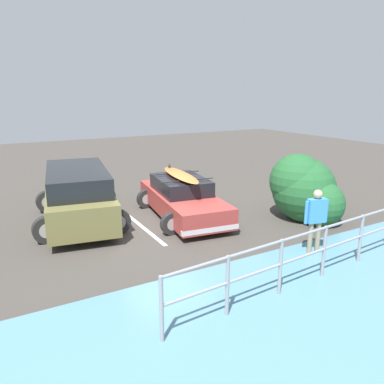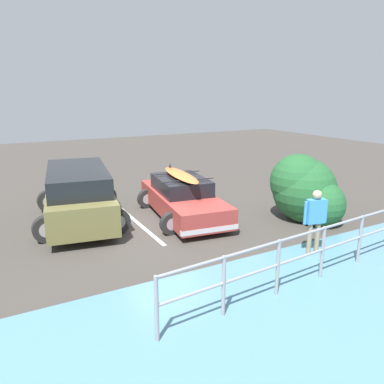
{
  "view_description": "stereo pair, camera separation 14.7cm",
  "coord_description": "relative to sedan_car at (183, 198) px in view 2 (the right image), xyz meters",
  "views": [
    {
      "loc": [
        4.63,
        9.93,
        3.86
      ],
      "look_at": [
        -0.66,
        0.47,
        0.95
      ],
      "focal_mm": 35.0,
      "sensor_mm": 36.0,
      "label": 1
    },
    {
      "loc": [
        4.51,
        10.0,
        3.86
      ],
      "look_at": [
        -0.66,
        0.47,
        0.95
      ],
      "focal_mm": 35.0,
      "sensor_mm": 36.0,
      "label": 2
    }
  ],
  "objects": [
    {
      "name": "bush_near_left",
      "position": [
        -3.23,
        2.05,
        0.32
      ],
      "size": [
        2.04,
        2.34,
        2.12
      ],
      "color": "#4C3828",
      "rests_on": "ground"
    },
    {
      "name": "ground_plane",
      "position": [
        0.66,
        0.17,
        -0.61
      ],
      "size": [
        44.0,
        44.0,
        0.02
      ],
      "primitive_type": "cube",
      "color": "#423D38",
      "rests_on": "ground"
    },
    {
      "name": "parking_stripe",
      "position": [
        1.5,
        0.04,
        -0.6
      ],
      "size": [
        0.12,
        3.77,
        0.0
      ],
      "primitive_type": "cube",
      "rotation": [
        0.0,
        0.0,
        1.57
      ],
      "color": "silver",
      "rests_on": "ground"
    },
    {
      "name": "person_bystander",
      "position": [
        -1.51,
        4.08,
        0.37
      ],
      "size": [
        0.61,
        0.29,
        1.61
      ],
      "color": "gray",
      "rests_on": "ground"
    },
    {
      "name": "sedan_car",
      "position": [
        0.0,
        0.0,
        0.0
      ],
      "size": [
        2.64,
        4.52,
        1.52
      ],
      "color": "#9E3833",
      "rests_on": "ground"
    },
    {
      "name": "suv_car",
      "position": [
        2.99,
        -1.04,
        0.27
      ],
      "size": [
        3.0,
        4.95,
        1.67
      ],
      "color": "brown",
      "rests_on": "ground"
    },
    {
      "name": "railing_fence",
      "position": [
        -1.41,
        5.0,
        0.14
      ],
      "size": [
        9.27,
        0.79,
        1.15
      ],
      "color": "gray",
      "rests_on": "ground"
    }
  ]
}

